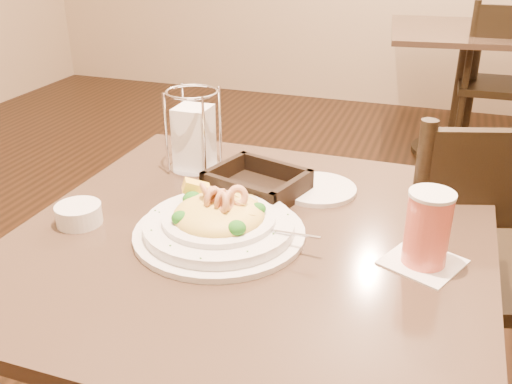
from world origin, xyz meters
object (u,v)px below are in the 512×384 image
(butter_ramekin, at_px, (79,214))
(side_plate, at_px, (318,189))
(dining_chair_far, at_px, (499,80))
(main_table, at_px, (253,330))
(drink_glass, at_px, (428,229))
(napkin_caddy, at_px, (194,136))
(bread_basket, at_px, (257,185))
(dining_chair_near, at_px, (467,267))
(background_table, at_px, (467,71))
(pasta_bowl, at_px, (219,222))

(butter_ramekin, bearing_deg, side_plate, 35.96)
(butter_ramekin, bearing_deg, dining_chair_far, 70.18)
(main_table, bearing_deg, drink_glass, -0.16)
(side_plate, bearing_deg, butter_ramekin, -144.04)
(napkin_caddy, xyz_separation_m, butter_ramekin, (-0.10, -0.33, -0.06))
(bread_basket, bearing_deg, dining_chair_near, 28.27)
(side_plate, bearing_deg, dining_chair_far, 77.41)
(dining_chair_near, xyz_separation_m, dining_chair_far, (0.15, 2.04, 0.00))
(dining_chair_far, xyz_separation_m, napkin_caddy, (-0.82, -2.22, 0.33))
(dining_chair_near, bearing_deg, background_table, -106.63)
(pasta_bowl, distance_m, drink_glass, 0.38)
(dining_chair_far, height_order, butter_ramekin, dining_chair_far)
(side_plate, bearing_deg, napkin_caddy, 174.96)
(main_table, height_order, napkin_caddy, napkin_caddy)
(napkin_caddy, bearing_deg, side_plate, -5.04)
(main_table, distance_m, bread_basket, 0.31)
(bread_basket, relative_size, napkin_caddy, 1.18)
(dining_chair_far, bearing_deg, dining_chair_near, 84.55)
(background_table, xyz_separation_m, bread_basket, (-0.46, -2.42, 0.26))
(bread_basket, bearing_deg, drink_glass, -24.87)
(dining_chair_near, height_order, butter_ramekin, dining_chair_near)
(main_table, xyz_separation_m, side_plate, (0.07, 0.23, 0.24))
(side_plate, height_order, butter_ramekin, butter_ramekin)
(dining_chair_near, distance_m, dining_chair_far, 2.05)
(pasta_bowl, height_order, butter_ramekin, pasta_bowl)
(background_table, relative_size, pasta_bowl, 2.72)
(napkin_caddy, distance_m, butter_ramekin, 0.35)
(background_table, relative_size, napkin_caddy, 5.03)
(dining_chair_near, height_order, side_plate, dining_chair_near)
(bread_basket, xyz_separation_m, napkin_caddy, (-0.19, 0.08, 0.06))
(napkin_caddy, bearing_deg, dining_chair_far, 69.82)
(background_table, relative_size, dining_chair_far, 1.07)
(background_table, xyz_separation_m, napkin_caddy, (-0.64, -2.33, 0.32))
(main_table, relative_size, pasta_bowl, 2.45)
(dining_chair_far, bearing_deg, main_table, 75.57)
(dining_chair_near, distance_m, butter_ramekin, 0.96)
(dining_chair_near, height_order, pasta_bowl, dining_chair_near)
(pasta_bowl, xyz_separation_m, butter_ramekin, (-0.28, -0.05, -0.01))
(main_table, relative_size, side_plate, 5.20)
(main_table, height_order, butter_ramekin, butter_ramekin)
(napkin_caddy, bearing_deg, drink_glass, -24.59)
(side_plate, bearing_deg, bread_basket, -155.68)
(butter_ramekin, bearing_deg, main_table, 12.32)
(dining_chair_near, xyz_separation_m, bread_basket, (-0.48, -0.26, 0.27))
(drink_glass, relative_size, butter_ramekin, 1.77)
(bread_basket, bearing_deg, main_table, -73.63)
(butter_ramekin, bearing_deg, bread_basket, 40.12)
(background_table, xyz_separation_m, butter_ramekin, (-0.75, -2.66, 0.26))
(dining_chair_near, relative_size, side_plate, 5.37)
(background_table, xyz_separation_m, pasta_bowl, (-0.46, -2.62, 0.27))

